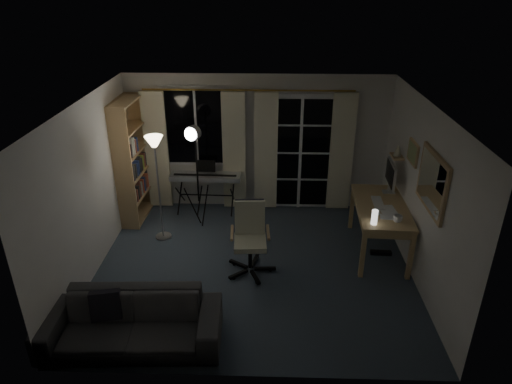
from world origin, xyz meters
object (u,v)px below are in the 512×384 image
mug (398,218)px  sofa (130,316)px  studio_light (194,145)px  desk (381,211)px  torchiere_lamp (156,158)px  monitor (391,175)px  office_chair (250,231)px  bookshelf (130,164)px  keyboard_piano (206,177)px

mug → sofa: (-3.32, -1.55, -0.45)m
studio_light → desk: (2.87, -0.79, -0.73)m
torchiere_lamp → mug: bearing=-12.8°
monitor → torchiere_lamp: bearing=-174.6°
office_chair → desk: size_ratio=0.68×
monitor → mug: 0.98m
bookshelf → sofa: bookshelf is taller
bookshelf → desk: size_ratio=1.39×
mug → sofa: 3.69m
office_chair → monitor: 2.37m
keyboard_piano → studio_light: bearing=-101.6°
desk → sofa: (-3.22, -2.05, -0.29)m
mug → torchiere_lamp: bearing=167.2°
keyboard_piano → desk: (2.77, -1.19, 0.02)m
torchiere_lamp → monitor: size_ratio=3.04×
monitor → sofa: bearing=-140.9°
torchiere_lamp → desk: torchiere_lamp is taller
torchiere_lamp → studio_light: size_ratio=0.98×
office_chair → bookshelf: bearing=141.2°
bookshelf → torchiere_lamp: bookshelf is taller
torchiere_lamp → mug: size_ratio=13.35×
keyboard_piano → monitor: bearing=-12.3°
office_chair → monitor: (2.12, 0.94, 0.48)m
desk → monitor: size_ratio=2.65×
monitor → mug: size_ratio=4.40×
bookshelf → desk: bearing=-11.6°
keyboard_piano → sofa: bearing=-96.0°
studio_light → sofa: bearing=-72.7°
sofa → mug: bearing=22.6°
torchiere_lamp → mug: 3.60m
studio_light → office_chair: studio_light is taller
torchiere_lamp → desk: 3.45m
sofa → monitor: bearing=33.7°
desk → monitor: 0.63m
bookshelf → torchiere_lamp: size_ratio=1.21×
keyboard_piano → desk: 3.02m
sofa → torchiere_lamp: bearing=91.3°
studio_light → mug: 3.29m
studio_light → mug: bearing=0.9°
mug → sofa: bearing=-154.9°
keyboard_piano → studio_light: (-0.10, -0.41, 0.74)m
monitor → sofa: 4.29m
studio_light → torchiere_lamp: bearing=-110.9°
bookshelf → mug: size_ratio=16.15×
office_chair → sofa: (-1.29, -1.56, -0.20)m
monitor → keyboard_piano: bearing=168.7°
bookshelf → monitor: bookshelf is taller
desk → sofa: sofa is taller
studio_light → sofa: (-0.35, -2.84, -1.02)m
studio_light → mug: size_ratio=13.68×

